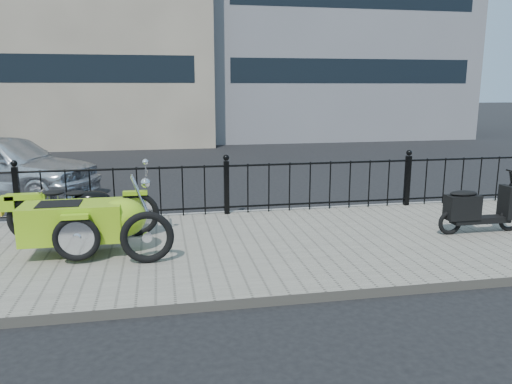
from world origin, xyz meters
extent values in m
plane|color=black|center=(0.00, 0.00, 0.00)|extent=(120.00, 120.00, 0.00)
cube|color=slate|center=(0.00, -0.50, 0.06)|extent=(30.00, 3.80, 0.12)
cube|color=gray|center=(0.00, 1.44, 0.06)|extent=(30.00, 0.10, 0.12)
cylinder|color=black|center=(0.00, 1.30, 0.99)|extent=(14.00, 0.04, 0.04)
cylinder|color=black|center=(0.00, 1.30, 0.24)|extent=(14.00, 0.04, 0.04)
cube|color=black|center=(-3.50, 1.30, 0.60)|extent=(0.09, 0.09, 0.96)
sphere|color=black|center=(-3.50, 1.30, 1.14)|extent=(0.11, 0.11, 0.11)
cube|color=black|center=(0.00, 1.30, 0.60)|extent=(0.09, 0.09, 0.96)
sphere|color=black|center=(0.00, 1.30, 1.14)|extent=(0.11, 0.11, 0.11)
cube|color=black|center=(3.50, 1.30, 0.60)|extent=(0.09, 0.09, 0.96)
sphere|color=black|center=(3.50, 1.30, 1.14)|extent=(0.11, 0.11, 0.11)
cube|color=black|center=(-6.00, 12.02, 3.00)|extent=(12.50, 0.06, 1.00)
cube|color=black|center=(7.00, 13.02, 3.00)|extent=(10.50, 0.06, 1.00)
torus|color=black|center=(-1.54, 0.20, 0.46)|extent=(0.69, 0.09, 0.69)
torus|color=black|center=(-3.04, 0.20, 0.46)|extent=(0.69, 0.09, 0.69)
torus|color=black|center=(-2.24, -0.94, 0.46)|extent=(0.60, 0.08, 0.60)
cube|color=gray|center=(-2.29, 0.20, 0.48)|extent=(0.34, 0.22, 0.24)
cylinder|color=black|center=(-2.29, 0.20, 0.41)|extent=(1.40, 0.04, 0.04)
ellipsoid|color=black|center=(-2.17, 0.20, 0.72)|extent=(0.54, 0.29, 0.26)
cylinder|color=silver|center=(-1.36, 0.20, 1.08)|extent=(0.03, 0.56, 0.03)
cylinder|color=silver|center=(-1.48, 0.20, 0.77)|extent=(0.25, 0.04, 0.59)
sphere|color=silver|center=(-1.38, 0.20, 0.95)|extent=(0.15, 0.15, 0.15)
cube|color=#8CC018|center=(-1.54, 0.20, 0.79)|extent=(0.36, 0.12, 0.06)
cube|color=#8CC018|center=(-3.09, 0.20, 0.80)|extent=(0.55, 0.16, 0.08)
ellipsoid|color=black|center=(-2.39, 0.20, 0.82)|extent=(0.31, 0.22, 0.08)
ellipsoid|color=black|center=(-2.71, 0.20, 0.84)|extent=(0.31, 0.22, 0.08)
sphere|color=red|center=(-3.44, 0.20, 0.74)|extent=(0.07, 0.07, 0.07)
cube|color=gold|center=(-3.46, 0.30, 0.56)|extent=(0.02, 0.14, 0.10)
cube|color=#8CC018|center=(-2.34, -0.55, 0.59)|extent=(1.30, 0.62, 0.50)
ellipsoid|color=#8CC018|center=(-1.69, -0.55, 0.61)|extent=(0.65, 0.60, 0.54)
cube|color=black|center=(-2.49, -0.55, 0.82)|extent=(0.55, 0.43, 0.06)
cube|color=#8CC018|center=(-2.24, -0.94, 0.76)|extent=(0.34, 0.11, 0.06)
torus|color=black|center=(4.26, -0.65, 0.31)|extent=(0.39, 0.07, 0.39)
torus|color=black|center=(3.22, -0.65, 0.31)|extent=(0.39, 0.07, 0.39)
cube|color=black|center=(3.74, -0.65, 0.33)|extent=(0.95, 0.21, 0.09)
cube|color=black|center=(3.41, -0.65, 0.55)|extent=(0.52, 0.25, 0.38)
ellipsoid|color=black|center=(3.41, -0.65, 0.76)|extent=(0.44, 0.22, 0.09)
cube|color=black|center=(4.17, -0.65, 0.59)|extent=(0.11, 0.28, 0.52)
cylinder|color=black|center=(4.24, -0.65, 0.88)|extent=(0.15, 0.04, 0.42)
torus|color=black|center=(-1.35, -1.06, 0.47)|extent=(0.69, 0.10, 0.69)
imported|color=silver|center=(-4.48, 4.21, 0.69)|extent=(4.36, 3.13, 1.38)
camera|label=1|loc=(-1.14, -7.38, 2.37)|focal=35.00mm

